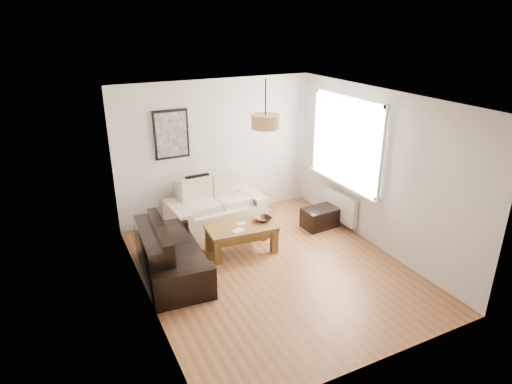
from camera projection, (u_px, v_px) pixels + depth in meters
name	position (u px, v px, depth m)	size (l,w,h in m)	color
floor	(273.00, 268.00, 6.75)	(4.50, 4.50, 0.00)	brown
ceiling	(276.00, 99.00, 5.78)	(3.80, 4.50, 0.00)	white
wall_back	(217.00, 150.00, 8.14)	(3.80, 0.04, 2.60)	silver
wall_front	(381.00, 264.00, 4.39)	(3.80, 0.04, 2.60)	silver
wall_left	(142.00, 214.00, 5.49)	(0.04, 4.50, 2.60)	silver
wall_right	(378.00, 171.00, 7.04)	(0.04, 4.50, 2.60)	silver
window_bay	(347.00, 141.00, 7.58)	(0.14, 1.90, 1.60)	white
radiator	(340.00, 206.00, 8.02)	(0.10, 0.90, 0.52)	white
poster	(171.00, 134.00, 7.61)	(0.62, 0.04, 0.87)	black
pendant_shade	(265.00, 122.00, 6.17)	(0.40, 0.40, 0.20)	tan
loveseat_cream	(216.00, 204.00, 7.97)	(1.71, 0.94, 0.85)	beige
sofa_leather	(172.00, 252.00, 6.46)	(1.75, 0.85, 0.76)	black
coffee_table	(241.00, 238.00, 7.16)	(1.11, 0.61, 0.46)	brown
ottoman	(320.00, 218.00, 8.01)	(0.63, 0.41, 0.36)	black
cushion_left	(199.00, 186.00, 7.93)	(0.42, 0.13, 0.42)	black
cushion_right	(227.00, 183.00, 8.17)	(0.38, 0.12, 0.38)	black
fruit_bowl	(264.00, 219.00, 7.25)	(0.26, 0.26, 0.06)	black
orange_a	(256.00, 219.00, 7.23)	(0.09, 0.09, 0.09)	#EC5813
orange_b	(257.00, 218.00, 7.26)	(0.06, 0.06, 0.06)	#D85E12
orange_c	(256.00, 219.00, 7.22)	(0.08, 0.08, 0.08)	#F04B14
papers	(238.00, 230.00, 6.93)	(0.20, 0.14, 0.01)	silver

